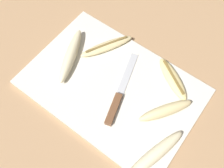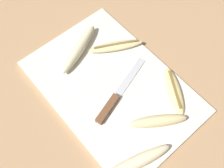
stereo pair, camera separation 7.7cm
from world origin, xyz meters
The scene contains 8 objects.
ground_plane centered at (0.00, 0.00, 0.00)m, with size 4.00×4.00×0.00m, color tan.
cutting_board centered at (0.00, 0.00, 0.01)m, with size 0.51×0.35×0.01m.
knife centered at (0.04, -0.03, 0.02)m, with size 0.09×0.25×0.02m.
banana_pale_long centered at (-0.16, 0.00, 0.03)m, with size 0.11×0.20×0.04m.
banana_ripe_center centered at (0.17, 0.02, 0.03)m, with size 0.12×0.15×0.04m.
banana_bright_far centered at (0.21, -0.10, 0.03)m, with size 0.09×0.20×0.04m.
banana_golden_short centered at (0.13, 0.12, 0.02)m, with size 0.15×0.11×0.02m.
banana_mellow_near centered at (-0.09, 0.10, 0.02)m, with size 0.12×0.17×0.02m.
Camera 2 is at (0.27, -0.23, 0.71)m, focal length 42.00 mm.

